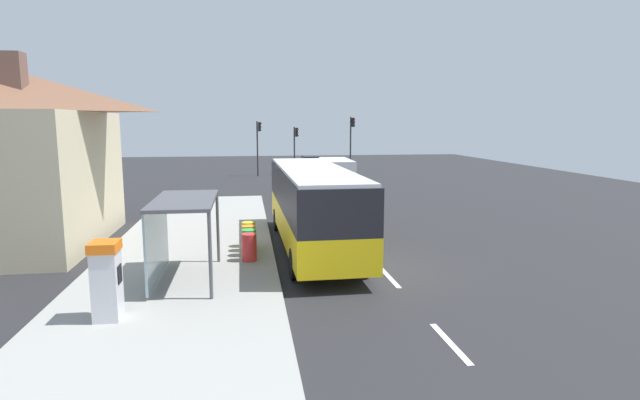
% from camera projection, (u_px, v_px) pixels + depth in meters
% --- Properties ---
extents(ground_plane, '(56.00, 92.00, 0.04)m').
position_uv_depth(ground_plane, '(317.00, 205.00, 31.09)').
color(ground_plane, '#262628').
extents(sidewalk_platform, '(6.20, 30.00, 0.18)m').
position_uv_depth(sidewalk_platform, '(188.00, 258.00, 18.43)').
color(sidewalk_platform, '#999993').
rests_on(sidewalk_platform, ground).
extents(lane_stripe_seg_0, '(0.16, 2.20, 0.01)m').
position_uv_depth(lane_stripe_seg_0, '(450.00, 343.00, 11.55)').
color(lane_stripe_seg_0, silver).
rests_on(lane_stripe_seg_0, ground).
extents(lane_stripe_seg_1, '(0.16, 2.20, 0.01)m').
position_uv_depth(lane_stripe_seg_1, '(389.00, 277.00, 16.44)').
color(lane_stripe_seg_1, silver).
rests_on(lane_stripe_seg_1, ground).
extents(lane_stripe_seg_2, '(0.16, 2.20, 0.01)m').
position_uv_depth(lane_stripe_seg_2, '(356.00, 242.00, 21.33)').
color(lane_stripe_seg_2, silver).
rests_on(lane_stripe_seg_2, ground).
extents(lane_stripe_seg_3, '(0.16, 2.20, 0.01)m').
position_uv_depth(lane_stripe_seg_3, '(336.00, 219.00, 26.23)').
color(lane_stripe_seg_3, silver).
rests_on(lane_stripe_seg_3, ground).
extents(lane_stripe_seg_4, '(0.16, 2.20, 0.01)m').
position_uv_depth(lane_stripe_seg_4, '(322.00, 204.00, 31.12)').
color(lane_stripe_seg_4, silver).
rests_on(lane_stripe_seg_4, ground).
extents(lane_stripe_seg_5, '(0.16, 2.20, 0.01)m').
position_uv_depth(lane_stripe_seg_5, '(311.00, 193.00, 36.01)').
color(lane_stripe_seg_5, silver).
rests_on(lane_stripe_seg_5, ground).
extents(lane_stripe_seg_6, '(0.16, 2.20, 0.01)m').
position_uv_depth(lane_stripe_seg_6, '(303.00, 185.00, 40.90)').
color(lane_stripe_seg_6, silver).
rests_on(lane_stripe_seg_6, ground).
extents(lane_stripe_seg_7, '(0.16, 2.20, 0.01)m').
position_uv_depth(lane_stripe_seg_7, '(297.00, 178.00, 45.79)').
color(lane_stripe_seg_7, silver).
rests_on(lane_stripe_seg_7, ground).
extents(bus, '(2.65, 11.04, 3.21)m').
position_uv_depth(bus, '(313.00, 203.00, 19.81)').
color(bus, yellow).
rests_on(bus, ground).
extents(white_van, '(2.15, 5.25, 2.30)m').
position_uv_depth(white_van, '(336.00, 173.00, 36.94)').
color(white_van, silver).
rests_on(white_van, ground).
extents(sedan_near, '(1.90, 4.43, 1.52)m').
position_uv_depth(sedan_near, '(310.00, 163.00, 52.62)').
color(sedan_near, '#B7B7BC').
rests_on(sedan_near, ground).
extents(ticket_machine, '(0.66, 0.76, 1.94)m').
position_uv_depth(ticket_machine, '(107.00, 280.00, 12.37)').
color(ticket_machine, silver).
rests_on(ticket_machine, sidewalk_platform).
extents(recycling_bin_red, '(0.52, 0.52, 0.95)m').
position_uv_depth(recycling_bin_red, '(249.00, 247.00, 17.72)').
color(recycling_bin_red, red).
rests_on(recycling_bin_red, sidewalk_platform).
extents(recycling_bin_green, '(0.52, 0.52, 0.95)m').
position_uv_depth(recycling_bin_green, '(249.00, 243.00, 18.40)').
color(recycling_bin_green, green).
rests_on(recycling_bin_green, sidewalk_platform).
extents(recycling_bin_orange, '(0.52, 0.52, 0.95)m').
position_uv_depth(recycling_bin_orange, '(249.00, 238.00, 19.09)').
color(recycling_bin_orange, orange).
rests_on(recycling_bin_orange, sidewalk_platform).
extents(recycling_bin_yellow, '(0.52, 0.52, 0.95)m').
position_uv_depth(recycling_bin_yellow, '(249.00, 234.00, 19.77)').
color(recycling_bin_yellow, yellow).
rests_on(recycling_bin_yellow, sidewalk_platform).
extents(traffic_light_near_side, '(0.49, 0.28, 5.44)m').
position_uv_depth(traffic_light_near_side, '(352.00, 137.00, 47.41)').
color(traffic_light_near_side, '#2D2D2D').
rests_on(traffic_light_near_side, ground).
extents(traffic_light_far_side, '(0.49, 0.28, 5.05)m').
position_uv_depth(traffic_light_far_side, '(258.00, 140.00, 47.02)').
color(traffic_light_far_side, '#2D2D2D').
rests_on(traffic_light_far_side, ground).
extents(traffic_light_median, '(0.49, 0.28, 4.52)m').
position_uv_depth(traffic_light_median, '(295.00, 143.00, 48.35)').
color(traffic_light_median, '#2D2D2D').
rests_on(traffic_light_median, ground).
extents(bus_shelter, '(1.80, 4.00, 2.50)m').
position_uv_depth(bus_shelter, '(174.00, 218.00, 15.35)').
color(bus_shelter, '#4C4C51').
rests_on(bus_shelter, sidewalk_platform).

